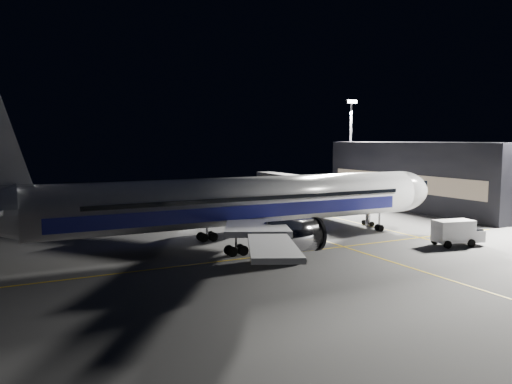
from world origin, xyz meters
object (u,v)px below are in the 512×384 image
object	(u,v)px
baggage_tug	(183,218)
safety_cone_a	(207,236)
floodlight_mast_north	(351,140)
safety_cone_b	(213,224)
airliner	(236,203)
jet_bridge	(315,186)
safety_cone_c	(240,226)
service_truck	(457,232)

from	to	relation	value
baggage_tug	safety_cone_a	distance (m)	12.14
floodlight_mast_north	safety_cone_b	xyz separation A→B (m)	(-38.35, -17.99, -12.03)
floodlight_mast_north	safety_cone_b	bearing A→B (deg)	-154.87
airliner	safety_cone_a	distance (m)	7.92
jet_bridge	safety_cone_c	distance (m)	19.71
safety_cone_b	safety_cone_c	xyz separation A→B (m)	(2.72, -3.64, -0.05)
floodlight_mast_north	jet_bridge	bearing A→B (deg)	-142.26
safety_cone_a	floodlight_mast_north	bearing A→B (deg)	31.47
airliner	jet_bridge	size ratio (longest dim) A/B	1.79
service_truck	safety_cone_b	distance (m)	32.88
jet_bridge	service_truck	world-z (taller)	jet_bridge
baggage_tug	safety_cone_a	world-z (taller)	baggage_tug
service_truck	safety_cone_c	world-z (taller)	service_truck
airliner	baggage_tug	distance (m)	18.71
jet_bridge	floodlight_mast_north	bearing A→B (deg)	37.74
safety_cone_a	safety_cone_b	world-z (taller)	safety_cone_b
jet_bridge	baggage_tug	xyz separation A→B (m)	(-23.44, 0.14, -3.77)
jet_bridge	baggage_tug	bearing A→B (deg)	179.66
safety_cone_b	service_truck	bearing A→B (deg)	-50.80
jet_bridge	baggage_tug	size ratio (longest dim) A/B	13.98
floodlight_mast_north	baggage_tug	world-z (taller)	floodlight_mast_north
floodlight_mast_north	service_truck	xyz separation A→B (m)	(-17.58, -43.45, -10.74)
jet_bridge	baggage_tug	world-z (taller)	jet_bridge
jet_bridge	floodlight_mast_north	size ratio (longest dim) A/B	1.66
airliner	safety_cone_c	size ratio (longest dim) A/B	103.65
floodlight_mast_north	safety_cone_c	bearing A→B (deg)	-148.74
safety_cone_c	safety_cone_a	bearing A→B (deg)	-147.41
safety_cone_b	safety_cone_c	world-z (taller)	safety_cone_b
floodlight_mast_north	baggage_tug	distance (m)	45.18
baggage_tug	safety_cone_c	distance (m)	9.77
safety_cone_b	safety_cone_c	bearing A→B (deg)	-53.23
floodlight_mast_north	baggage_tug	size ratio (longest dim) A/B	8.41
safety_cone_a	airliner	bearing A→B (deg)	-78.76
airliner	jet_bridge	bearing A→B (deg)	38.04
floodlight_mast_north	service_truck	distance (m)	48.09
airliner	safety_cone_a	xyz separation A→B (m)	(-1.21, 6.10, -4.90)
airliner	service_truck	size ratio (longest dim) A/B	9.78
service_truck	safety_cone_b	world-z (taller)	service_truck
floodlight_mast_north	safety_cone_a	world-z (taller)	floodlight_mast_north
baggage_tug	safety_cone_c	world-z (taller)	baggage_tug
safety_cone_b	safety_cone_c	size ratio (longest dim) A/B	1.16
floodlight_mast_north	safety_cone_b	world-z (taller)	floodlight_mast_north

